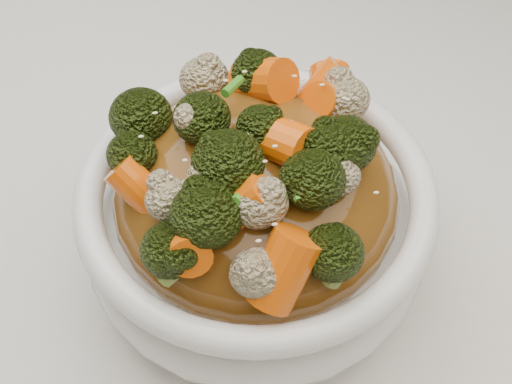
{
  "coord_description": "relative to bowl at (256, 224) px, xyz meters",
  "views": [
    {
      "loc": [
        -0.02,
        -0.3,
        1.14
      ],
      "look_at": [
        0.02,
        -0.05,
        0.82
      ],
      "focal_mm": 50.0,
      "sensor_mm": 36.0,
      "label": 1
    }
  ],
  "objects": [
    {
      "name": "scallions",
      "position": [
        0.0,
        -0.0,
        0.09
      ],
      "size": [
        0.15,
        0.15,
        0.02
      ],
      "primitive_type": null,
      "rotation": [
        0.0,
        0.0,
        -0.25
      ],
      "color": "#37801D",
      "rests_on": "sauce_base"
    },
    {
      "name": "sesame_seeds",
      "position": [
        0.0,
        -0.0,
        0.09
      ],
      "size": [
        0.18,
        0.18,
        0.01
      ],
      "primitive_type": null,
      "rotation": [
        0.0,
        0.0,
        -0.25
      ],
      "color": "beige",
      "rests_on": "sauce_base"
    },
    {
      "name": "carrots",
      "position": [
        0.0,
        -0.0,
        0.09
      ],
      "size": [
        0.2,
        0.2,
        0.05
      ],
      "primitive_type": null,
      "rotation": [
        0.0,
        0.0,
        -0.25
      ],
      "color": "#EC5D07",
      "rests_on": "sauce_base"
    },
    {
      "name": "cauliflower",
      "position": [
        0.0,
        -0.0,
        0.08
      ],
      "size": [
        0.2,
        0.2,
        0.03
      ],
      "primitive_type": null,
      "rotation": [
        0.0,
        0.0,
        -0.25
      ],
      "color": "tan",
      "rests_on": "sauce_base"
    },
    {
      "name": "bowl",
      "position": [
        0.0,
        0.0,
        0.0
      ],
      "size": [
        0.25,
        0.25,
        0.08
      ],
      "primitive_type": null,
      "rotation": [
        0.0,
        0.0,
        -0.25
      ],
      "color": "white",
      "rests_on": "tablecloth"
    },
    {
      "name": "tablecloth",
      "position": [
        -0.02,
        0.05,
        -0.06
      ],
      "size": [
        1.2,
        0.8,
        0.04
      ],
      "primitive_type": "cube",
      "color": "silver",
      "rests_on": "dining_table"
    },
    {
      "name": "sauce_base",
      "position": [
        0.0,
        -0.0,
        0.03
      ],
      "size": [
        0.2,
        0.2,
        0.09
      ],
      "primitive_type": "ellipsoid",
      "rotation": [
        0.0,
        0.0,
        -0.25
      ],
      "color": "brown",
      "rests_on": "bowl"
    },
    {
      "name": "broccoli",
      "position": [
        0.0,
        -0.0,
        0.09
      ],
      "size": [
        0.2,
        0.2,
        0.04
      ],
      "primitive_type": null,
      "rotation": [
        0.0,
        0.0,
        -0.25
      ],
      "color": "black",
      "rests_on": "sauce_base"
    }
  ]
}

